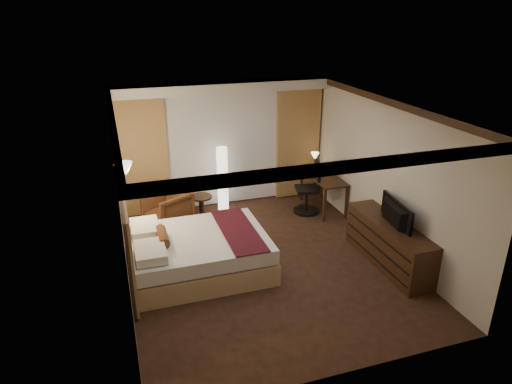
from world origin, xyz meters
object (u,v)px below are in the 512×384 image
object	(u,v)px
side_table	(202,207)
television	(392,208)
armchair	(167,207)
bed	(200,253)
floor_lamp	(223,180)
desk	(323,193)
office_chair	(307,187)
dresser	(389,244)

from	to	relation	value
side_table	television	distance (m)	3.90
armchair	television	size ratio (longest dim) A/B	0.81
bed	television	world-z (taller)	television
floor_lamp	television	distance (m)	3.65
desk	office_chair	world-z (taller)	office_chair
office_chair	armchair	bearing A→B (deg)	-171.81
floor_lamp	television	bearing A→B (deg)	-54.68
floor_lamp	office_chair	world-z (taller)	floor_lamp
desk	office_chair	distance (m)	0.45
bed	floor_lamp	world-z (taller)	floor_lamp
side_table	television	xyz separation A→B (m)	(2.61, -2.78, 0.80)
bed	dresser	distance (m)	3.18
television	armchair	bearing A→B (deg)	58.33
side_table	desk	size ratio (longest dim) A/B	0.39
bed	floor_lamp	bearing A→B (deg)	66.43
dresser	television	xyz separation A→B (m)	(-0.03, 0.00, 0.67)
armchair	dresser	distance (m)	4.28
dresser	armchair	bearing A→B (deg)	141.67
television	bed	bearing A→B (deg)	82.37
side_table	dresser	world-z (taller)	dresser
side_table	floor_lamp	xyz separation A→B (m)	(0.51, 0.19, 0.47)
dresser	television	world-z (taller)	television
armchair	television	distance (m)	4.31
bed	television	bearing A→B (deg)	-14.54
floor_lamp	dresser	xyz separation A→B (m)	(2.13, -2.97, -0.34)
bed	side_table	world-z (taller)	bed
dresser	television	distance (m)	0.67
side_table	desk	world-z (taller)	desk
dresser	desk	bearing A→B (deg)	91.18
bed	side_table	bearing A→B (deg)	77.56
office_chair	floor_lamp	bearing A→B (deg)	174.31
office_chair	dresser	xyz separation A→B (m)	(0.46, -2.38, -0.18)
desk	office_chair	xyz separation A→B (m)	(-0.41, -0.05, 0.19)
armchair	floor_lamp	distance (m)	1.30
dresser	television	size ratio (longest dim) A/B	2.00
dresser	side_table	bearing A→B (deg)	133.55
bed	dresser	xyz separation A→B (m)	(3.08, -0.79, 0.06)
desk	television	bearing A→B (deg)	-89.53
bed	desk	bearing A→B (deg)	28.38
side_table	office_chair	distance (m)	2.25
armchair	desk	xyz separation A→B (m)	(3.31, -0.23, -0.03)
side_table	office_chair	size ratio (longest dim) A/B	0.44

